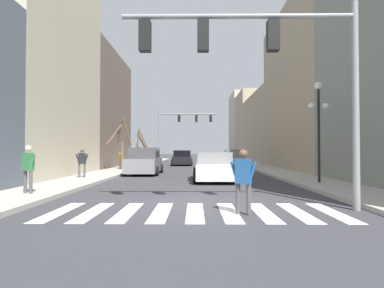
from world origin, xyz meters
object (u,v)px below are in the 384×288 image
(car_parked_right_mid, at_px, (234,160))
(traffic_signal_near, at_px, (265,55))
(car_driving_away_lane, at_px, (182,158))
(pedestrian_waiting_at_curb, at_px, (82,160))
(street_tree_left_near, at_px, (140,147))
(street_lamp_right_corner, at_px, (319,111))
(pedestrian_near_right_corner, at_px, (243,176))
(car_parked_left_far, at_px, (214,167))
(car_at_intersection, at_px, (145,162))
(pedestrian_crossing_street, at_px, (28,165))
(traffic_signal_far, at_px, (180,124))
(street_tree_left_mid, at_px, (122,146))
(pedestrian_on_left_sidewalk, at_px, (121,157))

(car_parked_right_mid, bearing_deg, traffic_signal_near, 175.12)
(car_driving_away_lane, distance_m, pedestrian_waiting_at_curb, 16.88)
(street_tree_left_near, bearing_deg, car_parked_right_mid, -24.91)
(street_lamp_right_corner, relative_size, pedestrian_near_right_corner, 2.82)
(car_driving_away_lane, xyz_separation_m, car_parked_left_far, (2.37, -16.36, -0.03))
(car_driving_away_lane, distance_m, car_at_intersection, 12.38)
(street_lamp_right_corner, xyz_separation_m, pedestrian_crossing_street, (-11.51, -3.61, -2.31))
(traffic_signal_far, relative_size, car_driving_away_lane, 1.71)
(pedestrian_waiting_at_curb, bearing_deg, street_tree_left_mid, -103.76)
(traffic_signal_near, bearing_deg, pedestrian_crossing_street, 164.82)
(traffic_signal_far, xyz_separation_m, car_at_intersection, (-1.62, -16.21, -3.97))
(pedestrian_near_right_corner, distance_m, pedestrian_waiting_at_curb, 11.38)
(car_parked_right_mid, height_order, street_tree_left_near, street_tree_left_near)
(traffic_signal_near, xyz_separation_m, car_at_intersection, (-5.37, 12.05, -3.42))
(pedestrian_near_right_corner, bearing_deg, pedestrian_on_left_sidewalk, -38.44)
(street_tree_left_near, bearing_deg, pedestrian_near_right_corner, -73.36)
(traffic_signal_far, xyz_separation_m, street_tree_left_near, (-3.94, -5.50, -2.88))
(pedestrian_near_right_corner, bearing_deg, pedestrian_waiting_at_curb, -21.37)
(car_parked_right_mid, height_order, pedestrian_on_left_sidewalk, pedestrian_on_left_sidewalk)
(car_parked_right_mid, xyz_separation_m, street_tree_left_mid, (-9.25, -3.37, 1.19))
(street_lamp_right_corner, relative_size, car_parked_right_mid, 1.09)
(car_parked_left_far, bearing_deg, street_lamp_right_corner, -114.85)
(car_parked_right_mid, height_order, pedestrian_waiting_at_curb, pedestrian_waiting_at_curb)
(pedestrian_waiting_at_curb, bearing_deg, pedestrian_near_right_corner, 120.43)
(car_at_intersection, xyz_separation_m, street_tree_left_mid, (-2.31, 3.05, 1.14))
(car_parked_left_far, xyz_separation_m, car_parked_right_mid, (2.52, 10.57, 0.07))
(street_lamp_right_corner, xyz_separation_m, street_tree_left_mid, (-11.48, 9.40, -1.46))
(street_tree_left_near, bearing_deg, street_lamp_right_corner, -56.06)
(car_at_intersection, bearing_deg, pedestrian_waiting_at_curb, 145.34)
(pedestrian_on_left_sidewalk, bearing_deg, car_at_intersection, 56.87)
(street_tree_left_mid, bearing_deg, street_lamp_right_corner, -39.33)
(pedestrian_on_left_sidewalk, relative_size, pedestrian_crossing_street, 0.94)
(traffic_signal_far, height_order, pedestrian_crossing_street, traffic_signal_far)
(car_driving_away_lane, distance_m, street_tree_left_near, 4.76)
(car_parked_right_mid, bearing_deg, pedestrian_waiting_at_curb, 137.00)
(car_parked_left_far, height_order, car_parked_right_mid, car_parked_right_mid)
(pedestrian_waiting_at_curb, relative_size, street_tree_left_mid, 0.38)
(street_lamp_right_corner, distance_m, car_at_intersection, 11.45)
(traffic_signal_near, distance_m, pedestrian_near_right_corner, 3.40)
(pedestrian_near_right_corner, bearing_deg, traffic_signal_far, -55.95)
(car_at_intersection, distance_m, pedestrian_waiting_at_curb, 4.84)
(pedestrian_waiting_at_curb, height_order, pedestrian_crossing_street, pedestrian_crossing_street)
(car_parked_right_mid, xyz_separation_m, pedestrian_near_right_corner, (-2.29, -19.04, 0.19))
(street_tree_left_mid, xyz_separation_m, street_tree_left_near, (-0.01, 7.67, -0.05))
(traffic_signal_far, height_order, pedestrian_on_left_sidewalk, traffic_signal_far)
(pedestrian_waiting_at_curb, distance_m, pedestrian_crossing_street, 6.00)
(pedestrian_crossing_street, xyz_separation_m, street_tree_left_mid, (0.04, 13.01, 0.85))
(street_lamp_right_corner, height_order, pedestrian_crossing_street, street_lamp_right_corner)
(traffic_signal_near, height_order, street_tree_left_mid, traffic_signal_near)
(traffic_signal_far, distance_m, street_tree_left_mid, 14.03)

